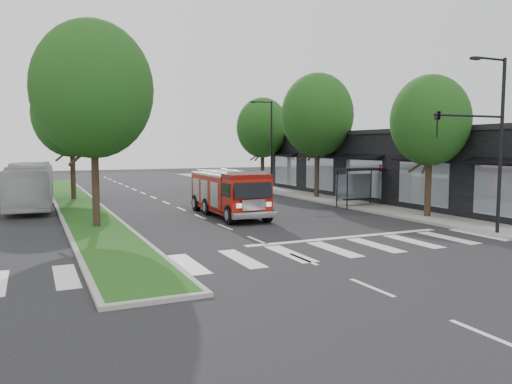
% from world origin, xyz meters
% --- Properties ---
extents(ground, '(140.00, 140.00, 0.00)m').
position_xyz_m(ground, '(0.00, 0.00, 0.00)').
color(ground, black).
rests_on(ground, ground).
extents(sidewalk_right, '(5.00, 80.00, 0.15)m').
position_xyz_m(sidewalk_right, '(12.50, 10.00, 0.07)').
color(sidewalk_right, gray).
rests_on(sidewalk_right, ground).
extents(median, '(3.00, 50.00, 0.15)m').
position_xyz_m(median, '(-6.00, 18.00, 0.08)').
color(median, gray).
rests_on(median, ground).
extents(storefront_row, '(8.00, 30.00, 5.00)m').
position_xyz_m(storefront_row, '(17.00, 10.00, 2.50)').
color(storefront_row, black).
rests_on(storefront_row, ground).
extents(bus_shelter, '(3.20, 1.60, 2.61)m').
position_xyz_m(bus_shelter, '(11.20, 8.15, 2.04)').
color(bus_shelter, black).
rests_on(bus_shelter, ground).
extents(tree_right_near, '(4.40, 4.40, 8.05)m').
position_xyz_m(tree_right_near, '(11.50, 2.00, 5.51)').
color(tree_right_near, black).
rests_on(tree_right_near, ground).
extents(tree_right_mid, '(5.60, 5.60, 9.72)m').
position_xyz_m(tree_right_mid, '(11.50, 14.00, 6.49)').
color(tree_right_mid, black).
rests_on(tree_right_mid, ground).
extents(tree_right_far, '(5.00, 5.00, 8.73)m').
position_xyz_m(tree_right_far, '(11.50, 24.00, 5.84)').
color(tree_right_far, black).
rests_on(tree_right_far, ground).
extents(tree_median_near, '(5.80, 5.80, 10.16)m').
position_xyz_m(tree_median_near, '(-6.00, 6.00, 6.81)').
color(tree_median_near, black).
rests_on(tree_median_near, ground).
extents(tree_median_far, '(5.60, 5.60, 9.72)m').
position_xyz_m(tree_median_far, '(-6.00, 20.00, 6.49)').
color(tree_median_far, black).
rests_on(tree_median_far, ground).
extents(streetlight_right_near, '(4.08, 0.22, 8.00)m').
position_xyz_m(streetlight_right_near, '(9.61, -3.50, 4.67)').
color(streetlight_right_near, black).
rests_on(streetlight_right_near, ground).
extents(streetlight_right_far, '(2.11, 0.20, 8.00)m').
position_xyz_m(streetlight_right_far, '(10.35, 20.00, 4.48)').
color(streetlight_right_far, black).
rests_on(streetlight_right_far, ground).
extents(fire_engine, '(2.60, 8.04, 2.77)m').
position_xyz_m(fire_engine, '(1.64, 7.65, 1.33)').
color(fire_engine, '#670B05').
rests_on(fire_engine, ground).
extents(city_bus, '(3.14, 10.98, 3.02)m').
position_xyz_m(city_bus, '(-8.91, 16.45, 1.51)').
color(city_bus, silver).
rests_on(city_bus, ground).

